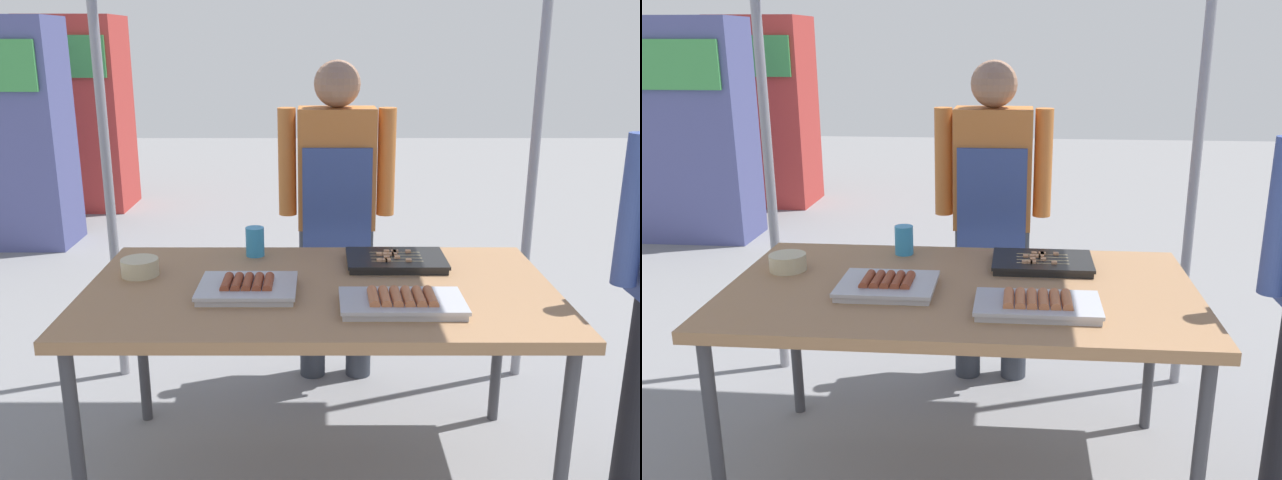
{
  "view_description": "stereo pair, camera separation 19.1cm",
  "coord_description": "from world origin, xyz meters",
  "views": [
    {
      "loc": [
        -0.0,
        -2.17,
        1.56
      ],
      "look_at": [
        0.0,
        0.05,
        0.9
      ],
      "focal_mm": 37.93,
      "sensor_mm": 36.0,
      "label": 1
    },
    {
      "loc": [
        0.19,
        -2.16,
        1.56
      ],
      "look_at": [
        0.0,
        0.05,
        0.9
      ],
      "focal_mm": 37.93,
      "sensor_mm": 36.0,
      "label": 2
    }
  ],
  "objects": [
    {
      "name": "vendor_woman",
      "position": [
        0.07,
        0.79,
        0.87
      ],
      "size": [
        0.52,
        0.22,
        1.48
      ],
      "rotation": [
        0.0,
        0.0,
        3.14
      ],
      "color": "#333842",
      "rests_on": "ground"
    },
    {
      "name": "tray_grilled_sausages",
      "position": [
        -0.24,
        -0.07,
        0.77
      ],
      "size": [
        0.32,
        0.26,
        0.05
      ],
      "color": "#ADADB2",
      "rests_on": "stall_table"
    },
    {
      "name": "drink_cup_near_edge",
      "position": [
        -0.25,
        0.34,
        0.81
      ],
      "size": [
        0.07,
        0.07,
        0.11
      ],
      "primitive_type": "cylinder",
      "color": "#338CBF",
      "rests_on": "stall_table"
    },
    {
      "name": "stall_table",
      "position": [
        0.0,
        0.0,
        0.7
      ],
      "size": [
        1.6,
        0.9,
        0.75
      ],
      "color": "#9E724C",
      "rests_on": "ground"
    },
    {
      "name": "tray_pork_links",
      "position": [
        0.26,
        -0.2,
        0.77
      ],
      "size": [
        0.39,
        0.22,
        0.05
      ],
      "color": "#ADADB2",
      "rests_on": "stall_table"
    },
    {
      "name": "ground_plane",
      "position": [
        0.0,
        0.0,
        0.0
      ],
      "size": [
        18.0,
        18.0,
        0.0
      ],
      "primitive_type": "plane",
      "color": "slate"
    },
    {
      "name": "neighbor_stall_right",
      "position": [
        -2.25,
        4.24,
        0.89
      ],
      "size": [
        0.84,
        0.68,
        1.77
      ],
      "color": "#BF3833",
      "rests_on": "ground"
    },
    {
      "name": "tray_meat_skewers",
      "position": [
        0.28,
        0.23,
        0.77
      ],
      "size": [
        0.37,
        0.25,
        0.04
      ],
      "color": "black",
      "rests_on": "stall_table"
    },
    {
      "name": "condiment_bowl",
      "position": [
        -0.64,
        0.11,
        0.78
      ],
      "size": [
        0.13,
        0.13,
        0.06
      ],
      "primitive_type": "cylinder",
      "color": "#BFB28C",
      "rests_on": "stall_table"
    }
  ]
}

